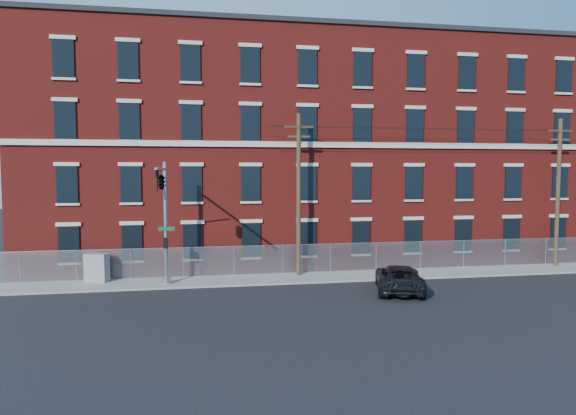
% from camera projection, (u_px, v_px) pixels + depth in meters
% --- Properties ---
extents(ground, '(140.00, 140.00, 0.00)m').
position_uv_depth(ground, '(282.00, 300.00, 26.34)').
color(ground, black).
rests_on(ground, ground).
extents(sidewalk, '(65.00, 3.00, 0.12)m').
position_uv_depth(sidewalk, '(451.00, 272.00, 33.34)').
color(sidewalk, gray).
rests_on(sidewalk, ground).
extents(mill_building, '(55.30, 14.32, 16.30)m').
position_uv_depth(mill_building, '(400.00, 152.00, 41.53)').
color(mill_building, maroon).
rests_on(mill_building, ground).
extents(chain_link_fence, '(59.06, 0.06, 1.85)m').
position_uv_depth(chain_link_fence, '(442.00, 254.00, 34.55)').
color(chain_link_fence, '#A5A8AD').
rests_on(chain_link_fence, ground).
extents(traffic_signal_mast, '(0.90, 6.75, 7.00)m').
position_uv_depth(traffic_signal_mast, '(162.00, 194.00, 27.05)').
color(traffic_signal_mast, '#9EA0A5').
rests_on(traffic_signal_mast, ground).
extents(utility_pole_near, '(1.80, 0.28, 10.00)m').
position_uv_depth(utility_pole_near, '(299.00, 192.00, 31.81)').
color(utility_pole_near, '#493624').
rests_on(utility_pole_near, ground).
extents(utility_pole_mid, '(1.80, 0.28, 10.00)m').
position_uv_depth(utility_pole_mid, '(558.00, 190.00, 34.95)').
color(utility_pole_mid, '#493624').
rests_on(utility_pole_mid, ground).
extents(overhead_wires, '(40.00, 0.62, 0.62)m').
position_uv_depth(overhead_wires, '(560.00, 134.00, 34.68)').
color(overhead_wires, black).
rests_on(overhead_wires, ground).
extents(pickup_truck, '(3.85, 5.70, 1.45)m').
position_uv_depth(pickup_truck, '(399.00, 278.00, 28.30)').
color(pickup_truck, black).
rests_on(pickup_truck, ground).
extents(utility_cabinet, '(1.47, 1.08, 1.65)m').
position_uv_depth(utility_cabinet, '(97.00, 268.00, 30.17)').
color(utility_cabinet, gray).
rests_on(utility_cabinet, sidewalk).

